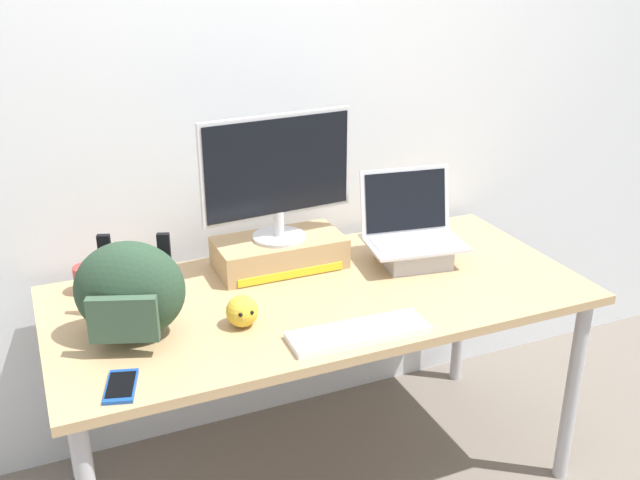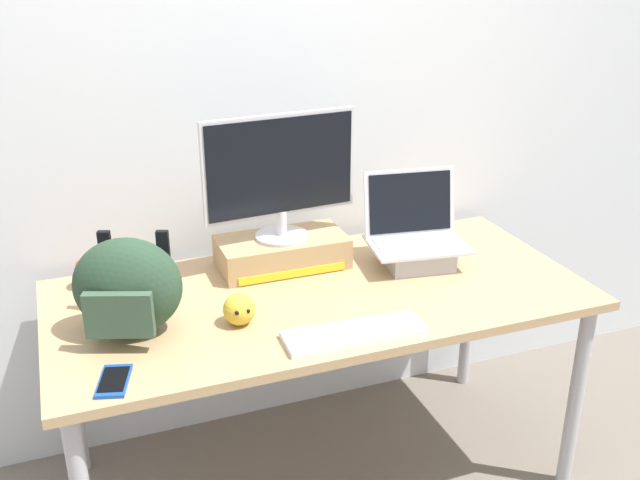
# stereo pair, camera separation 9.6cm
# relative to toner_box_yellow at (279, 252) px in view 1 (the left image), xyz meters

# --- Properties ---
(ground_plane) EXTENTS (20.00, 20.00, 0.00)m
(ground_plane) POSITION_rel_toner_box_yellow_xyz_m (0.05, -0.23, -0.80)
(ground_plane) COLOR #70665B
(back_wall) EXTENTS (7.00, 0.10, 2.60)m
(back_wall) POSITION_rel_toner_box_yellow_xyz_m (0.05, 0.27, 0.50)
(back_wall) COLOR silver
(back_wall) RESTS_ON ground
(desk) EXTENTS (1.72, 0.81, 0.75)m
(desk) POSITION_rel_toner_box_yellow_xyz_m (0.05, -0.23, -0.12)
(desk) COLOR tan
(desk) RESTS_ON ground
(toner_box_yellow) EXTENTS (0.44, 0.23, 0.11)m
(toner_box_yellow) POSITION_rel_toner_box_yellow_xyz_m (0.00, 0.00, 0.00)
(toner_box_yellow) COLOR tan
(toner_box_yellow) RESTS_ON desk
(desktop_monitor) EXTENTS (0.54, 0.18, 0.43)m
(desktop_monitor) POSITION_rel_toner_box_yellow_xyz_m (0.00, -0.00, 0.28)
(desktop_monitor) COLOR silver
(desktop_monitor) RESTS_ON toner_box_yellow
(open_laptop) EXTENTS (0.36, 0.28, 0.32)m
(open_laptop) POSITION_rel_toner_box_yellow_xyz_m (0.44, -0.14, 0.01)
(open_laptop) COLOR #ADADB2
(open_laptop) RESTS_ON desk
(external_keyboard) EXTENTS (0.42, 0.14, 0.02)m
(external_keyboard) POSITION_rel_toner_box_yellow_xyz_m (0.04, -0.54, -0.04)
(external_keyboard) COLOR white
(external_keyboard) RESTS_ON desk
(messenger_backpack) EXTENTS (0.36, 0.31, 0.29)m
(messenger_backpack) POSITION_rel_toner_box_yellow_xyz_m (-0.55, -0.28, 0.09)
(messenger_backpack) COLOR #28422D
(messenger_backpack) RESTS_ON desk
(coffee_mug) EXTENTS (0.12, 0.08, 0.09)m
(coffee_mug) POSITION_rel_toner_box_yellow_xyz_m (-0.63, 0.06, -0.01)
(coffee_mug) COLOR #B2332D
(coffee_mug) RESTS_ON desk
(cell_phone) EXTENTS (0.11, 0.16, 0.01)m
(cell_phone) POSITION_rel_toner_box_yellow_xyz_m (-0.63, -0.53, -0.05)
(cell_phone) COLOR #19479E
(cell_phone) RESTS_ON desk
(plush_toy) EXTENTS (0.10, 0.10, 0.10)m
(plush_toy) POSITION_rel_toner_box_yellow_xyz_m (-0.25, -0.35, -0.01)
(plush_toy) COLOR gold
(plush_toy) RESTS_ON desk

